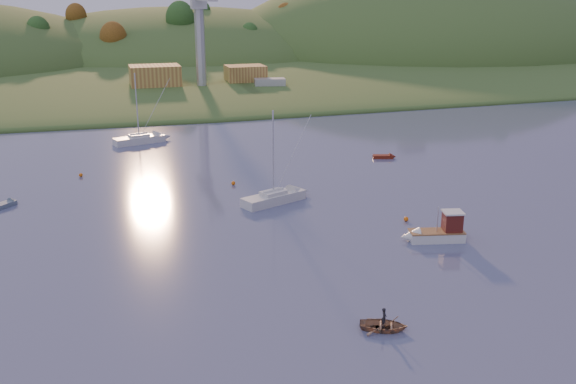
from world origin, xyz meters
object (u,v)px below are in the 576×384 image
object	(u,v)px
canoe	(384,325)
grey_dinghy	(9,203)
fishing_boat	(433,232)
red_tender	(387,157)
sailboat_near	(274,197)
sailboat_far	(139,139)

from	to	relation	value
canoe	grey_dinghy	size ratio (longest dim) A/B	1.10
fishing_boat	red_tender	world-z (taller)	fishing_boat
sailboat_near	canoe	xyz separation A→B (m)	(-0.11, -29.83, -0.35)
sailboat_far	fishing_boat	bearing A→B (deg)	-81.10
sailboat_near	grey_dinghy	bearing A→B (deg)	142.54
fishing_boat	grey_dinghy	distance (m)	46.56
canoe	fishing_boat	bearing A→B (deg)	-14.35
canoe	red_tender	bearing A→B (deg)	-0.44
fishing_boat	grey_dinghy	xyz separation A→B (m)	(-40.34, 23.25, -0.62)
red_tender	sailboat_near	bearing A→B (deg)	-128.75
fishing_boat	sailboat_far	bearing A→B (deg)	-52.33
red_tender	grey_dinghy	xyz separation A→B (m)	(-49.92, -7.35, 0.00)
fishing_boat	grey_dinghy	bearing A→B (deg)	-17.66
sailboat_far	red_tender	xyz separation A→B (m)	(33.55, -19.95, -0.48)
grey_dinghy	sailboat_near	bearing A→B (deg)	-61.11
red_tender	grey_dinghy	world-z (taller)	grey_dinghy
fishing_boat	sailboat_near	xyz separation A→B (m)	(-11.57, 15.54, -0.16)
sailboat_far	grey_dinghy	distance (m)	31.83
red_tender	canoe	bearing A→B (deg)	-99.54
canoe	red_tender	world-z (taller)	red_tender
sailboat_near	sailboat_far	xyz separation A→B (m)	(-12.39, 35.01, 0.02)
fishing_boat	red_tender	distance (m)	32.07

